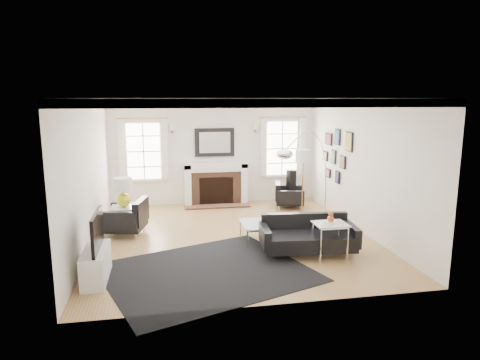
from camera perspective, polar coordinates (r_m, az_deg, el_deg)
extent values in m
plane|color=#9A6B40|center=(8.86, -0.92, -7.58)|extent=(6.00, 6.00, 0.00)
cube|color=white|center=(11.46, -3.41, 3.81)|extent=(5.50, 0.04, 2.80)
cube|color=white|center=(5.64, 4.05, -3.56)|extent=(5.50, 0.04, 2.80)
cube|color=white|center=(8.52, -19.52, 0.76)|extent=(0.04, 6.00, 2.80)
cube|color=white|center=(9.36, 15.90, 1.83)|extent=(0.04, 6.00, 2.80)
cube|color=white|center=(8.40, -0.98, 10.84)|extent=(5.50, 6.00, 0.02)
cube|color=white|center=(8.40, -0.98, 10.44)|extent=(5.50, 6.00, 0.12)
cube|color=white|center=(11.33, -7.00, -0.68)|extent=(0.18, 0.38, 1.10)
cube|color=white|center=(11.51, 0.47, -0.42)|extent=(0.18, 0.38, 1.10)
cube|color=white|center=(11.31, -3.27, 1.93)|extent=(1.70, 0.38, 0.12)
cube|color=white|center=(11.33, -3.26, 1.43)|extent=(1.50, 0.34, 0.10)
cube|color=brown|center=(11.44, -3.25, -1.02)|extent=(1.30, 0.30, 0.90)
cube|color=black|center=(11.36, -3.18, -1.47)|extent=(0.90, 0.10, 0.76)
cube|color=brown|center=(11.28, -3.05, -3.44)|extent=(1.70, 0.50, 0.04)
cube|color=black|center=(11.39, -3.40, 5.04)|extent=(1.05, 0.06, 0.75)
cube|color=white|center=(11.36, -3.38, 5.02)|extent=(0.82, 0.02, 0.55)
cube|color=white|center=(11.35, -12.72, 3.75)|extent=(1.00, 0.05, 1.60)
cube|color=white|center=(11.32, -12.73, 3.73)|extent=(0.84, 0.02, 1.44)
cube|color=white|center=(11.28, -15.55, 3.84)|extent=(0.14, 0.05, 1.55)
cube|color=white|center=(11.24, -9.94, 4.04)|extent=(0.14, 0.05, 1.55)
cube|color=white|center=(11.79, 5.59, 4.22)|extent=(1.00, 0.05, 1.60)
cube|color=white|center=(11.76, 5.63, 4.21)|extent=(0.84, 0.02, 1.44)
cube|color=white|center=(11.55, 3.10, 4.37)|extent=(0.14, 0.05, 1.55)
cube|color=white|center=(11.85, 8.29, 4.44)|extent=(0.14, 0.05, 1.55)
cube|color=black|center=(9.83, 14.34, 4.97)|extent=(0.03, 0.34, 0.44)
cube|color=#B3912F|center=(9.82, 14.25, 4.97)|extent=(0.01, 0.29, 0.39)
cube|color=black|center=(10.42, 12.87, 5.62)|extent=(0.03, 0.28, 0.38)
cube|color=#355193|center=(10.41, 12.78, 5.62)|extent=(0.01, 0.23, 0.33)
cube|color=black|center=(10.93, 11.72, 5.38)|extent=(0.03, 0.40, 0.30)
cube|color=maroon|center=(10.93, 11.63, 5.38)|extent=(0.01, 0.35, 0.25)
cube|color=black|center=(10.16, 13.51, 2.34)|extent=(0.03, 0.30, 0.30)
cube|color=brown|center=(10.16, 13.42, 2.34)|extent=(0.01, 0.25, 0.25)
cube|color=black|center=(10.66, 12.34, 3.05)|extent=(0.03, 0.26, 0.34)
cube|color=#4E826A|center=(10.65, 12.25, 3.05)|extent=(0.01, 0.21, 0.29)
cube|color=black|center=(11.17, 11.25, 3.18)|extent=(0.03, 0.32, 0.24)
cube|color=tan|center=(11.16, 11.16, 3.18)|extent=(0.01, 0.27, 0.19)
cube|color=black|center=(10.45, 12.87, 0.38)|extent=(0.03, 0.24, 0.30)
cube|color=#332C58|center=(10.45, 12.78, 0.38)|extent=(0.01, 0.19, 0.25)
cube|color=black|center=(11.00, 11.65, 0.94)|extent=(0.03, 0.28, 0.22)
cube|color=#9C5B66|center=(10.99, 11.56, 0.94)|extent=(0.01, 0.23, 0.17)
cube|color=white|center=(7.15, -18.64, -10.65)|extent=(0.35, 1.00, 0.50)
cube|color=black|center=(6.96, -18.51, -6.43)|extent=(0.05, 1.00, 0.58)
cube|color=black|center=(7.16, -4.41, -12.16)|extent=(3.83, 3.52, 0.01)
cube|color=black|center=(7.95, 9.08, -7.98)|extent=(1.70, 0.92, 0.27)
cube|color=black|center=(8.21, 8.54, -5.90)|extent=(1.64, 0.28, 0.45)
cube|color=black|center=(7.76, 3.33, -7.48)|extent=(0.20, 0.78, 0.34)
cube|color=black|center=(8.14, 14.60, -6.94)|extent=(0.20, 0.78, 0.34)
cube|color=black|center=(9.26, -15.15, -5.35)|extent=(0.95, 0.95, 0.30)
cube|color=black|center=(9.11, -13.08, -4.11)|extent=(0.31, 0.80, 0.49)
cube|color=black|center=(9.60, -14.47, -4.02)|extent=(0.80, 0.29, 0.38)
cube|color=black|center=(8.87, -15.96, -5.31)|extent=(0.80, 0.29, 0.38)
cube|color=black|center=(11.20, 6.63, -2.42)|extent=(0.84, 0.84, 0.26)
cube|color=black|center=(11.15, 5.05, -1.45)|extent=(0.29, 0.70, 0.43)
cube|color=black|center=(10.84, 6.73, -2.30)|extent=(0.70, 0.27, 0.33)
cube|color=black|center=(11.52, 6.56, -1.52)|extent=(0.70, 0.27, 0.33)
cube|color=silver|center=(8.53, 2.99, -5.80)|extent=(0.83, 0.83, 0.02)
cylinder|color=silver|center=(8.16, 1.01, -7.85)|extent=(0.04, 0.04, 0.37)
cylinder|color=silver|center=(8.33, 6.09, -7.51)|extent=(0.04, 0.04, 0.37)
cylinder|color=silver|center=(8.86, 0.05, -6.33)|extent=(0.04, 0.04, 0.37)
cylinder|color=silver|center=(9.02, 4.75, -6.05)|extent=(0.04, 0.04, 0.37)
cube|color=silver|center=(9.24, -15.21, -3.53)|extent=(0.53, 0.53, 0.02)
cylinder|color=silver|center=(9.12, -16.64, -5.61)|extent=(0.04, 0.04, 0.58)
cylinder|color=silver|center=(9.08, -13.83, -5.54)|extent=(0.04, 0.04, 0.58)
cylinder|color=silver|center=(9.54, -16.36, -4.86)|extent=(0.04, 0.04, 0.58)
cylinder|color=silver|center=(9.50, -13.68, -4.79)|extent=(0.04, 0.04, 0.58)
cube|color=silver|center=(7.74, 11.98, -5.76)|extent=(0.57, 0.48, 0.02)
cylinder|color=silver|center=(7.56, 10.71, -8.53)|extent=(0.04, 0.04, 0.63)
cylinder|color=silver|center=(7.75, 14.16, -8.20)|extent=(0.04, 0.04, 0.63)
cylinder|color=silver|center=(7.92, 9.67, -7.60)|extent=(0.04, 0.04, 0.63)
cylinder|color=silver|center=(8.10, 12.98, -7.31)|extent=(0.04, 0.04, 0.63)
sphere|color=yellow|center=(9.20, -15.26, -2.60)|extent=(0.29, 0.29, 0.29)
cylinder|color=yellow|center=(9.17, -15.31, -1.72)|extent=(0.04, 0.04, 0.12)
cylinder|color=white|center=(9.13, -15.37, -0.55)|extent=(0.38, 0.38, 0.27)
sphere|color=#BC4B18|center=(7.71, 12.00, -5.11)|extent=(0.12, 0.12, 0.12)
sphere|color=#BC4B18|center=(7.69, 12.03, -4.48)|extent=(0.09, 0.09, 0.09)
cube|color=silver|center=(9.92, 11.22, -5.20)|extent=(0.23, 0.37, 0.19)
ellipsoid|color=silver|center=(8.13, 5.98, 3.44)|extent=(0.32, 0.32, 0.19)
cylinder|color=#A36D38|center=(9.82, 8.20, -5.73)|extent=(0.21, 0.21, 0.03)
cylinder|color=#A36D38|center=(9.64, 8.32, -1.54)|extent=(0.03, 0.03, 1.50)
cylinder|color=white|center=(9.50, 8.45, 3.20)|extent=(0.34, 0.34, 0.28)
cube|color=black|center=(11.37, 6.82, -1.03)|extent=(0.23, 0.23, 0.95)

